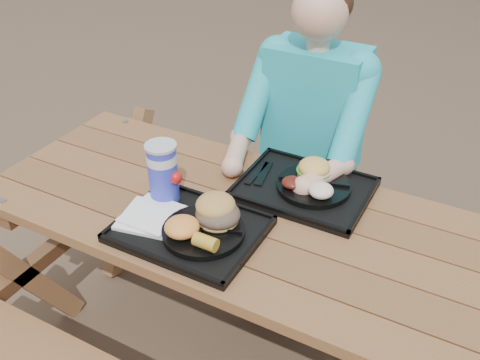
% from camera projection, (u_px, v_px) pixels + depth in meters
% --- Properties ---
extents(ground, '(60.00, 60.00, 0.00)m').
position_uv_depth(ground, '(240.00, 357.00, 2.21)').
color(ground, '#999999').
rests_on(ground, ground).
extents(picnic_table, '(1.80, 1.49, 0.75)m').
position_uv_depth(picnic_table, '(240.00, 292.00, 2.00)').
color(picnic_table, '#999999').
rests_on(picnic_table, ground).
extents(tray_near, '(0.45, 0.35, 0.02)m').
position_uv_depth(tray_near, '(190.00, 230.00, 1.70)').
color(tray_near, black).
rests_on(tray_near, picnic_table).
extents(tray_far, '(0.45, 0.35, 0.02)m').
position_uv_depth(tray_far, '(304.00, 190.00, 1.88)').
color(tray_far, black).
rests_on(tray_far, picnic_table).
extents(plate_near, '(0.26, 0.26, 0.02)m').
position_uv_depth(plate_near, '(203.00, 231.00, 1.66)').
color(plate_near, black).
rests_on(plate_near, tray_near).
extents(plate_far, '(0.26, 0.26, 0.02)m').
position_uv_depth(plate_far, '(314.00, 186.00, 1.87)').
color(plate_far, black).
rests_on(plate_far, tray_far).
extents(napkin_stack, '(0.21, 0.21, 0.02)m').
position_uv_depth(napkin_stack, '(149.00, 216.00, 1.72)').
color(napkin_stack, white).
rests_on(napkin_stack, tray_near).
extents(soda_cup, '(0.10, 0.10, 0.20)m').
position_uv_depth(soda_cup, '(163.00, 174.00, 1.77)').
color(soda_cup, '#1923BF').
rests_on(soda_cup, tray_near).
extents(condiment_bbq, '(0.06, 0.06, 0.03)m').
position_uv_depth(condiment_bbq, '(207.00, 203.00, 1.77)').
color(condiment_bbq, black).
rests_on(condiment_bbq, tray_near).
extents(condiment_mustard, '(0.05, 0.05, 0.03)m').
position_uv_depth(condiment_mustard, '(226.00, 207.00, 1.76)').
color(condiment_mustard, yellow).
rests_on(condiment_mustard, tray_near).
extents(sandwich, '(0.13, 0.13, 0.14)m').
position_uv_depth(sandwich, '(218.00, 204.00, 1.65)').
color(sandwich, '#C99346').
rests_on(sandwich, plate_near).
extents(mac_cheese, '(0.11, 0.11, 0.05)m').
position_uv_depth(mac_cheese, '(182.00, 227.00, 1.62)').
color(mac_cheese, '#FFA243').
rests_on(mac_cheese, plate_near).
extents(corn_cob, '(0.07, 0.07, 0.04)m').
position_uv_depth(corn_cob, '(206.00, 242.00, 1.57)').
color(corn_cob, gold).
rests_on(corn_cob, plate_near).
extents(cutlery_far, '(0.06, 0.17, 0.01)m').
position_uv_depth(cutlery_far, '(264.00, 173.00, 1.95)').
color(cutlery_far, black).
rests_on(cutlery_far, tray_far).
extents(burger, '(0.12, 0.12, 0.10)m').
position_uv_depth(burger, '(315.00, 164.00, 1.87)').
color(burger, '#EEB754').
rests_on(burger, plate_far).
extents(baked_beans, '(0.07, 0.07, 0.03)m').
position_uv_depth(baked_beans, '(292.00, 182.00, 1.84)').
color(baked_beans, '#571911').
rests_on(baked_beans, plate_far).
extents(potato_salad, '(0.08, 0.08, 0.05)m').
position_uv_depth(potato_salad, '(321.00, 190.00, 1.79)').
color(potato_salad, white).
rests_on(potato_salad, plate_far).
extents(diner, '(0.48, 0.84, 1.28)m').
position_uv_depth(diner, '(309.00, 159.00, 2.28)').
color(diner, '#1CADC5').
rests_on(diner, ground).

